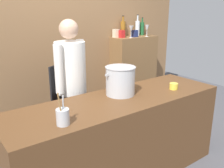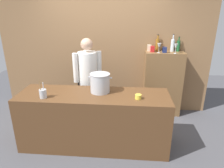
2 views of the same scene
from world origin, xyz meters
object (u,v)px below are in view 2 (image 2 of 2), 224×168
(wine_bottle_clear, at_px, (173,45))
(wine_glass_short, at_px, (176,47))
(butter_jar, at_px, (138,97))
(spice_tin_red, at_px, (152,49))
(wine_glass_tall, at_px, (159,46))
(spice_tin_cream, at_px, (149,48))
(wine_bottle_green, at_px, (178,46))
(wine_bottle_amber, at_px, (157,45))
(stockpot_large, at_px, (100,83))
(spice_tin_navy, at_px, (165,50))
(chef, at_px, (88,77))
(utensil_crock, at_px, (43,93))

(wine_bottle_clear, bearing_deg, wine_glass_short, -83.79)
(butter_jar, bearing_deg, spice_tin_red, 76.95)
(wine_glass_tall, distance_m, spice_tin_cream, 0.24)
(wine_bottle_green, bearing_deg, wine_bottle_amber, 179.19)
(wine_bottle_green, relative_size, spice_tin_red, 2.51)
(butter_jar, xyz_separation_m, wine_glass_short, (0.72, 1.20, 0.52))
(stockpot_large, xyz_separation_m, wine_bottle_clear, (1.29, 1.18, 0.41))
(wine_bottle_clear, distance_m, wine_glass_tall, 0.33)
(wine_bottle_clear, relative_size, spice_tin_red, 2.92)
(wine_glass_short, bearing_deg, spice_tin_navy, 159.14)
(spice_tin_cream, bearing_deg, chef, -150.48)
(chef, bearing_deg, spice_tin_cream, -179.96)
(spice_tin_cream, xyz_separation_m, spice_tin_red, (0.06, -0.08, -0.01))
(chef, bearing_deg, utensil_crock, 29.13)
(utensil_crock, xyz_separation_m, spice_tin_navy, (1.92, 1.35, 0.41))
(utensil_crock, distance_m, wine_glass_short, 2.51)
(wine_bottle_clear, bearing_deg, wine_bottle_amber, 177.04)
(wine_bottle_green, bearing_deg, spice_tin_navy, -154.23)
(wine_glass_short, bearing_deg, utensil_crock, -148.89)
(utensil_crock, distance_m, wine_bottle_amber, 2.38)
(wine_glass_tall, xyz_separation_m, spice_tin_navy, (0.11, 0.04, -0.08))
(wine_bottle_amber, distance_m, spice_tin_navy, 0.20)
(utensil_crock, relative_size, spice_tin_cream, 2.13)
(wine_bottle_amber, relative_size, spice_tin_red, 2.82)
(chef, relative_size, utensil_crock, 6.16)
(chef, xyz_separation_m, wine_bottle_green, (1.70, 0.66, 0.48))
(spice_tin_navy, bearing_deg, butter_jar, -112.66)
(stockpot_large, xyz_separation_m, wine_bottle_amber, (1.00, 1.19, 0.41))
(wine_bottle_clear, height_order, spice_tin_red, wine_bottle_clear)
(chef, bearing_deg, spice_tin_red, 175.77)
(utensil_crock, relative_size, wine_glass_tall, 1.46)
(wine_bottle_amber, xyz_separation_m, spice_tin_red, (-0.10, -0.10, -0.07))
(butter_jar, xyz_separation_m, wine_bottle_amber, (0.41, 1.41, 0.52))
(butter_jar, relative_size, wine_glass_tall, 0.51)
(chef, relative_size, wine_bottle_green, 5.75)
(wine_glass_short, bearing_deg, spice_tin_cream, 157.77)
(spice_tin_navy, bearing_deg, stockpot_large, -136.75)
(spice_tin_cream, bearing_deg, wine_bottle_green, 1.68)
(spice_tin_cream, bearing_deg, stockpot_large, -125.47)
(stockpot_large, xyz_separation_m, wine_glass_tall, (1.00, 1.01, 0.41))
(spice_tin_cream, height_order, spice_tin_red, spice_tin_cream)
(wine_glass_tall, bearing_deg, butter_jar, -108.75)
(wine_glass_short, xyz_separation_m, spice_tin_navy, (-0.19, 0.07, -0.07))
(wine_bottle_clear, distance_m, spice_tin_cream, 0.46)
(butter_jar, xyz_separation_m, spice_tin_navy, (0.53, 1.27, 0.45))
(wine_glass_short, bearing_deg, wine_bottle_clear, 96.21)
(spice_tin_cream, distance_m, spice_tin_red, 0.10)
(wine_bottle_amber, relative_size, wine_glass_short, 1.76)
(stockpot_large, relative_size, wine_glass_short, 2.03)
(stockpot_large, relative_size, spice_tin_red, 3.24)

